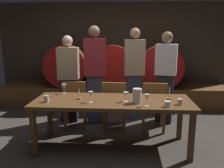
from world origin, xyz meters
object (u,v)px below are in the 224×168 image
(wine_barrel_left, at_px, (69,65))
(guest_far_left, at_px, (69,79))
(chair_right, at_px, (154,104))
(guest_center_left, at_px, (95,75))
(wine_glass_center_right, at_px, (126,95))
(wine_glass_far_left, at_px, (64,87))
(cup_right, at_px, (180,102))
(guest_far_right, at_px, (165,77))
(candle_right, at_px, (169,96))
(chair_center, at_px, (114,103))
(chair_left, at_px, (75,102))
(wine_glass_center_left, at_px, (91,95))
(wine_barrel_right, at_px, (159,66))
(cup_left, at_px, (47,99))
(guest_center_right, at_px, (134,74))
(pitcher, at_px, (137,96))
(wine_glass_far_right, at_px, (147,97))
(dining_table, at_px, (112,105))
(wine_barrel_center, at_px, (113,65))
(candle_left, at_px, (79,96))
(cup_center, at_px, (167,104))

(wine_barrel_left, distance_m, guest_far_left, 1.20)
(wine_barrel_left, xyz_separation_m, chair_right, (1.86, -1.59, -0.46))
(wine_barrel_left, distance_m, guest_center_left, 1.48)
(guest_far_left, relative_size, wine_glass_center_right, 11.82)
(wine_glass_far_left, relative_size, cup_right, 1.87)
(guest_center_left, xyz_separation_m, guest_far_right, (1.31, 0.13, -0.05))
(candle_right, bearing_deg, chair_center, 145.28)
(chair_left, height_order, guest_far_left, guest_far_left)
(wine_glass_center_left, bearing_deg, cup_right, -1.64)
(wine_barrel_right, relative_size, candle_right, 4.77)
(cup_left, bearing_deg, guest_center_right, 47.96)
(wine_barrel_left, xyz_separation_m, guest_far_right, (2.11, -1.12, -0.07))
(guest_center_right, distance_m, wine_glass_far_left, 1.46)
(guest_far_left, bearing_deg, cup_left, 87.66)
(pitcher, relative_size, wine_glass_far_right, 1.24)
(pitcher, height_order, cup_right, pitcher)
(guest_center_right, bearing_deg, chair_center, 54.59)
(dining_table, distance_m, guest_center_right, 1.32)
(wine_glass_far_right, bearing_deg, pitcher, 129.75)
(chair_left, xyz_separation_m, chair_right, (1.38, -0.03, 0.00))
(dining_table, height_order, wine_glass_center_right, wine_glass_center_right)
(guest_center_right, bearing_deg, wine_barrel_center, -69.94)
(wine_barrel_left, bearing_deg, guest_center_right, -32.43)
(chair_right, xyz_separation_m, guest_center_left, (-1.06, 0.34, 0.45))
(dining_table, bearing_deg, wine_barrel_left, 118.12)
(chair_right, height_order, guest_center_right, guest_center_right)
(chair_center, relative_size, guest_far_left, 0.54)
(candle_right, relative_size, wine_glass_far_right, 1.25)
(wine_glass_far_left, bearing_deg, candle_left, -47.28)
(wine_barrel_right, distance_m, guest_center_right, 1.15)
(wine_glass_far_left, relative_size, cup_center, 1.81)
(wine_glass_far_left, bearing_deg, chair_center, 20.02)
(guest_center_right, xyz_separation_m, guest_far_right, (0.58, -0.15, -0.03))
(candle_left, bearing_deg, guest_far_right, 37.62)
(guest_center_right, relative_size, candle_right, 8.77)
(cup_center, bearing_deg, cup_right, 31.04)
(cup_center, bearing_deg, chair_right, 93.98)
(guest_center_left, relative_size, wine_glass_far_left, 12.01)
(wine_barrel_right, bearing_deg, chair_right, -100.08)
(chair_center, height_order, guest_center_right, guest_center_right)
(chair_center, xyz_separation_m, candle_right, (0.82, -0.57, 0.30))
(guest_center_left, distance_m, cup_right, 1.74)
(chair_left, relative_size, wine_glass_far_left, 5.83)
(guest_far_left, distance_m, wine_glass_center_right, 1.56)
(guest_far_right, height_order, pitcher, guest_far_right)
(guest_far_left, height_order, cup_right, guest_far_left)
(guest_center_left, distance_m, cup_left, 1.25)
(cup_center, bearing_deg, wine_glass_far_right, 175.83)
(wine_barrel_right, bearing_deg, dining_table, -113.36)
(guest_far_right, bearing_deg, candle_right, 99.14)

